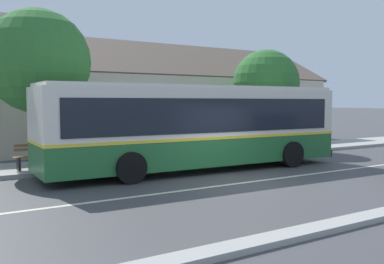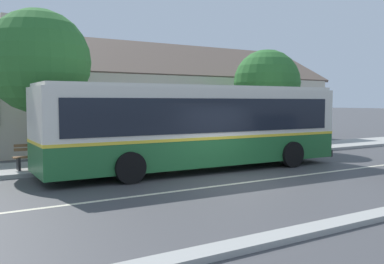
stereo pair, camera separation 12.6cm
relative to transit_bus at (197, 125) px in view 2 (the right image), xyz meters
name	(u,v)px [view 2 (the right image)]	position (x,y,z in m)	size (l,w,h in m)	color
ground_plane	(243,183)	(-0.17, -2.90, -1.68)	(300.00, 300.00, 0.00)	#424244
sidewalk_far	(156,159)	(-0.17, 3.10, -1.61)	(60.00, 3.00, 0.15)	#9E9E99
curb_near	(378,215)	(-0.17, -7.65, -1.62)	(60.00, 0.50, 0.12)	#9E9E99
lane_divider_stripe	(243,183)	(-0.17, -2.90, -1.68)	(60.00, 0.16, 0.01)	beige
community_building	(129,109)	(2.13, 11.24, 0.43)	(25.07, 9.52, 7.33)	beige
transit_bus	(197,125)	(0.00, 0.00, 0.00)	(11.66, 2.99, 3.12)	#236633
bench_by_building	(40,157)	(-5.13, 2.39, -1.11)	(1.80, 0.51, 0.94)	brown
street_tree_primary	(267,83)	(6.68, 3.72, 1.82)	(3.48, 3.48, 5.27)	#4C3828
street_tree_secondary	(38,62)	(-4.85, 3.60, 2.37)	(3.93, 3.93, 6.03)	#4C3828
bus_stop_sign	(298,120)	(7.33, 2.09, -0.04)	(0.36, 0.07, 2.40)	gray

